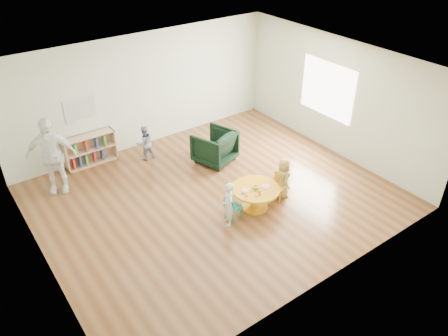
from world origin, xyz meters
The scene contains 11 objects.
room centered at (0.01, 0.00, 1.89)m, with size 7.10×7.00×2.80m.
activity_table centered at (0.44, -0.79, 0.34)m, with size 0.97×0.97×0.53m.
kid_chair_left centered at (-0.15, -0.79, 0.27)m, with size 0.30×0.30×0.51m.
kid_chair_right centered at (1.08, -0.78, 0.30)m, with size 0.39×0.39×0.56m.
bookshelf centered at (-1.61, 2.86, 0.37)m, with size 1.20×0.30×0.75m.
alphabet_poster centered at (-1.60, 2.98, 1.35)m, with size 0.74×0.01×0.54m.
armchair centered at (0.82, 1.21, 0.39)m, with size 0.84×0.87×0.79m, color black.
child_left centered at (-0.30, -0.87, 0.46)m, with size 0.34×0.22×0.92m, color silver.
child_right centered at (1.17, -0.79, 0.45)m, with size 0.44×0.28×0.89m, color yellow.
toddler centered at (-0.46, 2.26, 0.44)m, with size 0.42×0.33×0.87m, color #1A2441.
adult_caretaker centered at (-2.61, 2.19, 0.86)m, with size 1.01×0.42×1.73m, color white.
Camera 1 is at (-4.25, -6.20, 5.48)m, focal length 35.00 mm.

